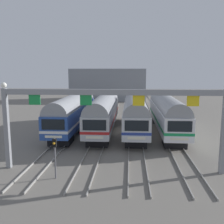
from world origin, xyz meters
The scene contains 9 objects.
ground_plane centered at (0.00, 0.00, 0.00)m, with size 160.00×160.00×0.00m, color slate.
track_bed centered at (0.00, 17.00, 0.07)m, with size 13.66×70.00×0.15m.
commuter_train_blue centered at (-6.08, 0.00, 2.69)m, with size 2.88×18.06×5.05m.
commuter_train_stainless centered at (-2.03, 0.00, 2.69)m, with size 2.88×18.06×5.05m.
commuter_train_silver centered at (2.03, 0.00, 2.69)m, with size 2.88×18.06×5.05m.
commuter_train_white centered at (6.08, 0.00, 2.69)m, with size 2.88×18.06×5.05m.
catenary_gantry centered at (0.00, -13.50, 5.11)m, with size 17.39×0.44×6.97m.
yard_signal_mast centered at (-4.05, -15.33, 2.13)m, with size 0.28×0.35×3.05m.
maintenance_building centered at (-4.52, 37.10, 4.18)m, with size 19.73×10.00×8.37m, color gray.
Camera 1 is at (1.36, -32.92, 7.87)m, focal length 41.10 mm.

